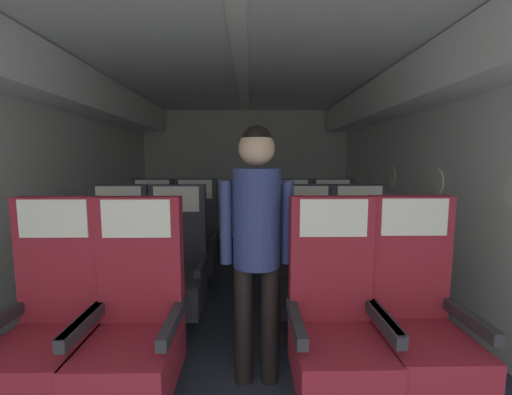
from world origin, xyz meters
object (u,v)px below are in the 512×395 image
object	(u,v)px
seat_b_left_window	(117,272)
seat_c_right_aisle	(334,243)
seat_a_left_aisle	(134,331)
seat_a_right_aisle	(418,326)
seat_a_right_window	(335,329)
seat_c_right_window	(291,243)
seat_b_right_window	(307,271)
flight_attendant	(257,229)
seat_a_left_window	(49,330)
seat_c_left_window	(152,243)
seat_b_right_aisle	(361,271)
seat_b_left_aisle	(176,272)
seat_c_left_aisle	(195,243)

from	to	relation	value
seat_b_left_window	seat_c_right_aisle	bearing A→B (deg)	24.16
seat_a_left_aisle	seat_a_right_aisle	xyz separation A→B (m)	(1.47, 0.02, 0.00)
seat_a_right_window	seat_c_right_window	size ratio (longest dim) A/B	1.00
seat_a_right_aisle	seat_a_left_aisle	bearing A→B (deg)	-179.16
seat_b_right_window	seat_a_left_aisle	bearing A→B (deg)	-139.52
flight_attendant	seat_a_right_window	bearing A→B (deg)	121.97
seat_a_left_aisle	seat_c_right_window	size ratio (longest dim) A/B	1.00
seat_a_left_window	seat_c_right_window	bearing A→B (deg)	49.96
seat_a_left_window	seat_b_left_window	size ratio (longest dim) A/B	1.00
seat_c_left_window	seat_c_right_aisle	world-z (taller)	same
seat_a_left_aisle	seat_b_left_window	world-z (taller)	same
seat_a_left_window	seat_a_right_aisle	world-z (taller)	same
seat_c_right_aisle	flight_attendant	xyz separation A→B (m)	(-0.84, -1.46, 0.46)
seat_b_right_aisle	seat_c_right_aisle	bearing A→B (deg)	89.49
seat_b_left_window	seat_b_left_aisle	xyz separation A→B (m)	(0.46, -0.02, 0.00)
seat_a_left_aisle	seat_c_left_aisle	distance (m)	1.76
seat_a_right_aisle	seat_a_right_window	size ratio (longest dim) A/B	1.00
seat_a_left_window	seat_c_left_aisle	bearing A→B (deg)	75.80
seat_a_right_window	seat_b_right_aisle	size ratio (longest dim) A/B	1.00
seat_c_left_window	seat_c_left_aisle	xyz separation A→B (m)	(0.46, -0.00, 0.00)
seat_b_left_aisle	seat_c_left_window	xyz separation A→B (m)	(-0.46, 0.89, 0.00)
seat_b_left_window	seat_b_right_aisle	world-z (taller)	same
seat_a_left_aisle	seat_b_left_window	distance (m)	1.00
seat_a_left_aisle	seat_c_right_aisle	xyz separation A→B (m)	(1.48, 1.75, 0.00)
seat_a_right_window	seat_b_right_window	size ratio (longest dim) A/B	1.00
seat_c_left_window	seat_b_right_aisle	bearing A→B (deg)	-24.77
seat_b_left_window	seat_b_right_window	xyz separation A→B (m)	(1.49, -0.01, 0.00)
seat_a_left_window	seat_a_right_aisle	size ratio (longest dim) A/B	1.00
seat_b_left_window	flight_attendant	size ratio (longest dim) A/B	0.75
seat_a_left_window	seat_a_right_window	bearing A→B (deg)	-0.36
seat_a_right_aisle	seat_c_right_aisle	size ratio (longest dim) A/B	1.00
seat_a_left_aisle	seat_b_left_window	xyz separation A→B (m)	(-0.45, 0.89, 0.00)
seat_b_left_aisle	seat_b_right_aisle	bearing A→B (deg)	0.40
seat_a_left_aisle	seat_c_right_aisle	world-z (taller)	same
seat_a_right_aisle	seat_c_left_window	size ratio (longest dim) A/B	1.00
seat_b_left_aisle	seat_c_right_window	xyz separation A→B (m)	(1.02, 0.88, 0.00)
seat_a_right_aisle	seat_b_right_aisle	bearing A→B (deg)	90.29
seat_a_right_aisle	seat_c_left_aisle	size ratio (longest dim) A/B	1.00
seat_b_left_aisle	seat_c_left_window	distance (m)	1.00
seat_a_right_window	seat_b_left_window	xyz separation A→B (m)	(-1.48, 0.89, 0.00)
seat_a_right_aisle	seat_c_right_aisle	world-z (taller)	same
seat_b_left_window	seat_c_right_aisle	distance (m)	2.11
seat_c_left_window	flight_attendant	size ratio (longest dim) A/B	0.75
seat_a_left_window	seat_c_right_window	world-z (taller)	same
seat_a_left_window	seat_c_left_window	size ratio (longest dim) A/B	1.00
seat_a_right_window	seat_c_right_aisle	xyz separation A→B (m)	(0.44, 1.75, 0.00)
seat_b_right_window	seat_c_right_window	distance (m)	0.86
seat_a_right_aisle	seat_b_right_aisle	distance (m)	0.86
seat_b_left_aisle	seat_b_right_aisle	world-z (taller)	same
seat_a_right_window	seat_b_right_aisle	world-z (taller)	same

